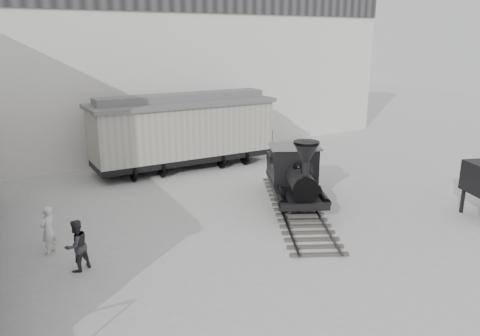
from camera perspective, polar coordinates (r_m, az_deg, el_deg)
ground at (r=15.83m, az=9.21°, el=-9.65°), size 90.00×90.00×0.00m
north_wall at (r=27.36m, az=-11.86°, el=12.96°), size 34.00×2.51×11.00m
locomotive at (r=19.26m, az=6.73°, el=-1.29°), size 5.82×8.45×3.05m
boxcar at (r=24.54m, az=-6.93°, el=4.66°), size 9.72×3.39×3.94m
visitor_a at (r=16.19m, az=-22.34°, el=-7.02°), size 0.69×0.66×1.59m
visitor_b at (r=14.77m, az=-19.30°, el=-8.91°), size 0.95×0.86×1.59m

